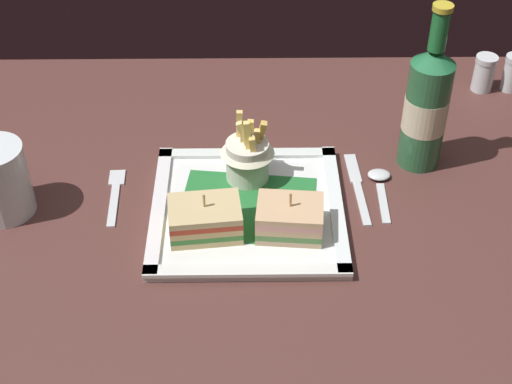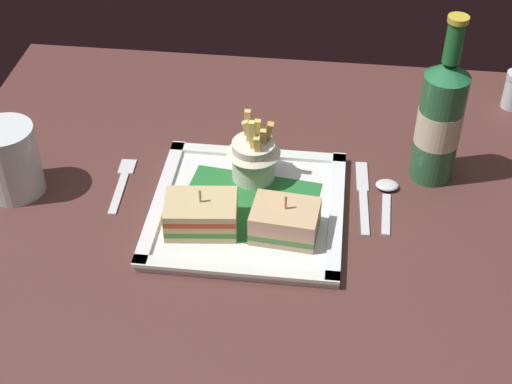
# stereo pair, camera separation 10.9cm
# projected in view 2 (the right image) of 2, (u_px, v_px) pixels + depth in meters

# --- Properties ---
(dining_table) EXTENTS (1.02, 0.89, 0.74)m
(dining_table) POSITION_uv_depth(u_px,v_px,m) (264.00, 272.00, 1.20)
(dining_table) COLOR #522D29
(dining_table) RESTS_ON ground_plane
(square_plate) EXTENTS (0.28, 0.28, 0.02)m
(square_plate) POSITION_uv_depth(u_px,v_px,m) (247.00, 210.00, 1.11)
(square_plate) COLOR white
(square_plate) RESTS_ON dining_table
(sandwich_half_left) EXTENTS (0.11, 0.08, 0.07)m
(sandwich_half_left) POSITION_uv_depth(u_px,v_px,m) (201.00, 214.00, 1.07)
(sandwich_half_left) COLOR #D3B577
(sandwich_half_left) RESTS_ON square_plate
(sandwich_half_right) EXTENTS (0.10, 0.08, 0.07)m
(sandwich_half_right) POSITION_uv_depth(u_px,v_px,m) (285.00, 221.00, 1.06)
(sandwich_half_right) COLOR tan
(sandwich_half_right) RESTS_ON square_plate
(fries_cup) EXTENTS (0.08, 0.08, 0.11)m
(fries_cup) POSITION_uv_depth(u_px,v_px,m) (254.00, 153.00, 1.14)
(fries_cup) COLOR silver
(fries_cup) RESTS_ON square_plate
(beer_bottle) EXTENTS (0.07, 0.07, 0.27)m
(beer_bottle) POSITION_uv_depth(u_px,v_px,m) (440.00, 119.00, 1.12)
(beer_bottle) COLOR #2D633A
(beer_bottle) RESTS_ON dining_table
(water_glass) EXTENTS (0.09, 0.09, 0.11)m
(water_glass) POSITION_uv_depth(u_px,v_px,m) (11.00, 164.00, 1.13)
(water_glass) COLOR silver
(water_glass) RESTS_ON dining_table
(fork) EXTENTS (0.03, 0.13, 0.00)m
(fork) POSITION_uv_depth(u_px,v_px,m) (122.00, 182.00, 1.17)
(fork) COLOR silver
(fork) RESTS_ON dining_table
(knife) EXTENTS (0.02, 0.17, 0.00)m
(knife) POSITION_uv_depth(u_px,v_px,m) (363.00, 194.00, 1.15)
(knife) COLOR silver
(knife) RESTS_ON dining_table
(spoon) EXTENTS (0.03, 0.12, 0.01)m
(spoon) POSITION_uv_depth(u_px,v_px,m) (387.00, 192.00, 1.15)
(spoon) COLOR silver
(spoon) RESTS_ON dining_table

